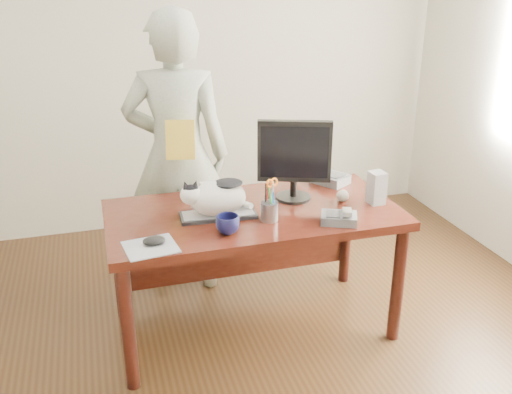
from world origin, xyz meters
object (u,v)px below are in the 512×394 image
at_px(book_stack, 214,190).
at_px(calculator, 330,178).
at_px(pen_cup, 270,209).
at_px(coffee_mug, 228,224).
at_px(phone, 340,217).
at_px(speaker, 377,188).
at_px(monitor, 294,156).
at_px(desk, 250,229).
at_px(baseball, 343,196).
at_px(mouse, 154,241).
at_px(person, 177,155).
at_px(keyboard, 218,215).
at_px(cat, 215,197).

bearing_deg(book_stack, calculator, 3.86).
xyz_separation_m(pen_cup, coffee_mug, (-0.25, -0.09, -0.02)).
bearing_deg(phone, speaker, 55.46).
bearing_deg(book_stack, pen_cup, -60.50).
height_order(monitor, coffee_mug, monitor).
distance_m(desk, calculator, 0.64).
bearing_deg(calculator, baseball, -131.77).
bearing_deg(calculator, speaker, -104.24).
height_order(phone, baseball, phone).
bearing_deg(mouse, baseball, 5.25).
height_order(coffee_mug, person, person).
distance_m(pen_cup, book_stack, 0.47).
height_order(coffee_mug, book_stack, coffee_mug).
xyz_separation_m(keyboard, cat, (-0.01, -0.00, 0.11)).
xyz_separation_m(desk, book_stack, (-0.16, 0.20, 0.18)).
bearing_deg(speaker, mouse, -175.05).
bearing_deg(baseball, pen_cup, -164.74).
distance_m(cat, person, 0.67).
distance_m(coffee_mug, phone, 0.60).
xyz_separation_m(monitor, pen_cup, (-0.22, -0.23, -0.20)).
bearing_deg(baseball, calculator, 80.23).
distance_m(pen_cup, person, 0.86).
bearing_deg(baseball, cat, -178.83).
bearing_deg(monitor, desk, -158.20).
xyz_separation_m(monitor, person, (-0.58, 0.55, -0.11)).
relative_size(phone, book_stack, 1.07).
bearing_deg(monitor, coffee_mug, -125.38).
relative_size(desk, cat, 4.02).
relative_size(calculator, person, 0.14).
height_order(desk, phone, phone).
bearing_deg(monitor, phone, -50.96).
xyz_separation_m(phone, speaker, (0.31, 0.19, 0.06)).
relative_size(keyboard, phone, 1.85).
distance_m(pen_cup, calculator, 0.68).
bearing_deg(baseball, desk, 169.87).
height_order(keyboard, cat, cat).
height_order(desk, book_stack, book_stack).
distance_m(keyboard, monitor, 0.54).
xyz_separation_m(cat, book_stack, (0.06, 0.31, -0.09)).
height_order(monitor, book_stack, monitor).
bearing_deg(monitor, speaker, -2.57).
height_order(cat, speaker, cat).
distance_m(cat, coffee_mug, 0.22).
distance_m(speaker, baseball, 0.19).
distance_m(desk, keyboard, 0.28).
xyz_separation_m(speaker, calculator, (-0.12, 0.37, -0.06)).
relative_size(desk, coffee_mug, 13.28).
height_order(book_stack, person, person).
relative_size(keyboard, pen_cup, 1.77).
xyz_separation_m(monitor, calculator, (0.31, 0.19, -0.23)).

